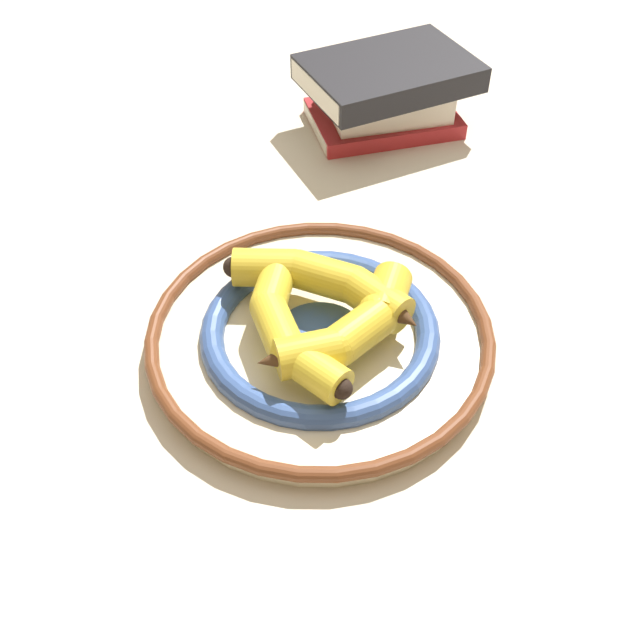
{
  "coord_description": "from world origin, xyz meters",
  "views": [
    {
      "loc": [
        0.32,
        0.34,
        0.53
      ],
      "look_at": [
        0.02,
        -0.04,
        0.04
      ],
      "focal_mm": 42.0,
      "sensor_mm": 36.0,
      "label": 1
    }
  ],
  "objects_px": {
    "banana_b": "(350,328)",
    "book_stack": "(385,91)",
    "decorative_bowl": "(320,335)",
    "banana_c": "(325,282)",
    "banana_a": "(286,323)"
  },
  "relations": [
    {
      "from": "banana_a",
      "to": "book_stack",
      "type": "relative_size",
      "value": 0.8
    },
    {
      "from": "banana_b",
      "to": "book_stack",
      "type": "bearing_deg",
      "value": 37.74
    },
    {
      "from": "banana_a",
      "to": "banana_c",
      "type": "relative_size",
      "value": 1.01
    },
    {
      "from": "banana_b",
      "to": "book_stack",
      "type": "height_order",
      "value": "book_stack"
    },
    {
      "from": "banana_a",
      "to": "book_stack",
      "type": "bearing_deg",
      "value": 145.39
    },
    {
      "from": "decorative_bowl",
      "to": "banana_b",
      "type": "height_order",
      "value": "banana_b"
    },
    {
      "from": "decorative_bowl",
      "to": "banana_a",
      "type": "xyz_separation_m",
      "value": [
        0.03,
        -0.01,
        0.03
      ]
    },
    {
      "from": "banana_c",
      "to": "book_stack",
      "type": "xyz_separation_m",
      "value": [
        -0.29,
        -0.24,
        -0.0
      ]
    },
    {
      "from": "decorative_bowl",
      "to": "book_stack",
      "type": "relative_size",
      "value": 1.39
    },
    {
      "from": "banana_a",
      "to": "banana_c",
      "type": "xyz_separation_m",
      "value": [
        -0.06,
        -0.02,
        0.0
      ]
    },
    {
      "from": "decorative_bowl",
      "to": "book_stack",
      "type": "distance_m",
      "value": 0.42
    },
    {
      "from": "decorative_bowl",
      "to": "banana_b",
      "type": "bearing_deg",
      "value": 99.06
    },
    {
      "from": "decorative_bowl",
      "to": "banana_c",
      "type": "xyz_separation_m",
      "value": [
        -0.03,
        -0.03,
        0.03
      ]
    },
    {
      "from": "banana_c",
      "to": "book_stack",
      "type": "bearing_deg",
      "value": -78.94
    },
    {
      "from": "decorative_bowl",
      "to": "banana_a",
      "type": "distance_m",
      "value": 0.05
    }
  ]
}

